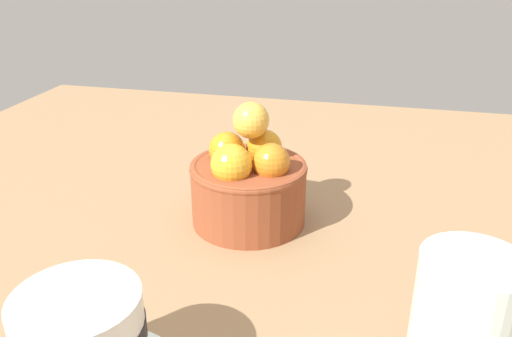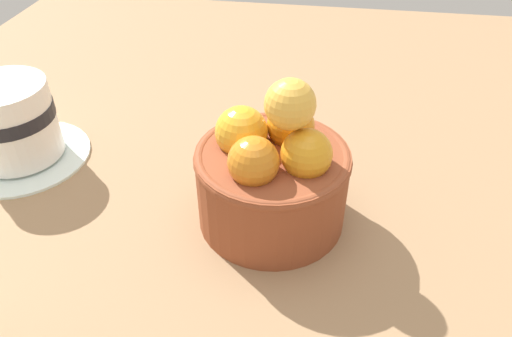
% 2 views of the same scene
% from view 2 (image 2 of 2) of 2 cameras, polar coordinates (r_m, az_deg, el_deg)
% --- Properties ---
extents(ground_plane, '(1.14, 1.02, 0.04)m').
position_cam_2_polar(ground_plane, '(0.47, 1.71, -7.20)').
color(ground_plane, '#997551').
extents(terracotta_bowl, '(0.13, 0.13, 0.14)m').
position_cam_2_polar(terracotta_bowl, '(0.42, 1.91, -0.59)').
color(terracotta_bowl, brown).
rests_on(terracotta_bowl, ground_plane).
extents(coffee_cup, '(0.14, 0.14, 0.09)m').
position_cam_2_polar(coffee_cup, '(0.56, -26.44, 4.58)').
color(coffee_cup, white).
rests_on(coffee_cup, ground_plane).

